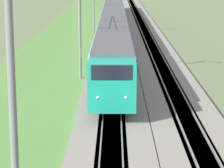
{
  "coord_description": "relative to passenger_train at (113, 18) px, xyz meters",
  "views": [
    {
      "loc": [
        -8.1,
        -0.15,
        8.99
      ],
      "look_at": [
        22.37,
        0.0,
        2.26
      ],
      "focal_mm": 85.0,
      "sensor_mm": 36.0,
      "label": 1
    }
  ],
  "objects": [
    {
      "name": "ballast_main",
      "position": [
        -12.95,
        0.0,
        -2.27
      ],
      "size": [
        240.0,
        4.4,
        0.3
      ],
      "color": "gray",
      "rests_on": "ground"
    },
    {
      "name": "catenary_mast_near",
      "position": [
        -57.08,
        2.58,
        2.6
      ],
      "size": [
        0.22,
        2.56,
        9.73
      ],
      "color": "slate",
      "rests_on": "ground"
    },
    {
      "name": "grass_verge",
      "position": [
        -12.95,
        5.49,
        -2.36
      ],
      "size": [
        240.0,
        9.74,
        0.12
      ],
      "color": "#5B8E42",
      "rests_on": "ground"
    },
    {
      "name": "passenger_train",
      "position": [
        0.0,
        0.0,
        0.0
      ],
      "size": [
        84.68,
        2.87,
        5.15
      ],
      "rotation": [
        0.0,
        0.0,
        3.14
      ],
      "color": "#19A88E",
      "rests_on": "ground"
    },
    {
      "name": "catenary_mast_mid",
      "position": [
        -28.76,
        2.58,
        2.55
      ],
      "size": [
        0.22,
        2.56,
        9.65
      ],
      "color": "slate",
      "rests_on": "ground"
    },
    {
      "name": "ballast_adjacent",
      "position": [
        -12.95,
        -4.36,
        -2.27
      ],
      "size": [
        240.0,
        4.4,
        0.3
      ],
      "color": "gray",
      "rests_on": "ground"
    },
    {
      "name": "track_main",
      "position": [
        -12.95,
        0.0,
        -2.26
      ],
      "size": [
        240.0,
        1.57,
        0.45
      ],
      "color": "#4C4238",
      "rests_on": "ground"
    },
    {
      "name": "track_adjacent",
      "position": [
        -12.95,
        -4.36,
        -2.26
      ],
      "size": [
        240.0,
        1.57,
        0.45
      ],
      "color": "#4C4238",
      "rests_on": "ground"
    }
  ]
}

